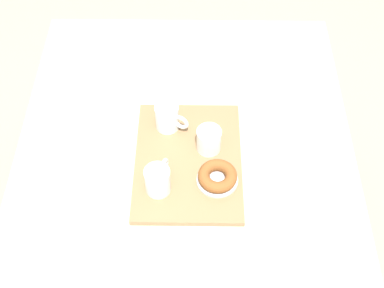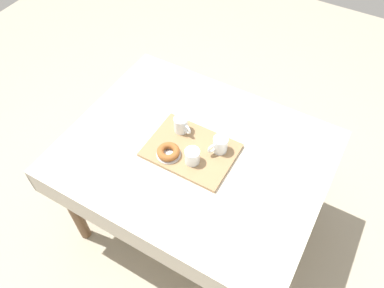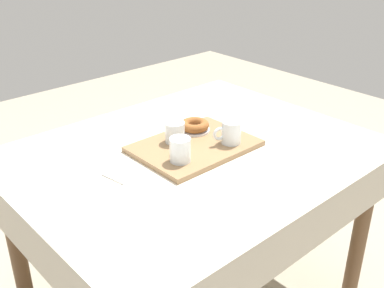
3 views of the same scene
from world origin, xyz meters
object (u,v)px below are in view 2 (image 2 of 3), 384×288
Objects in this scene: serving_tray at (191,150)px; donut_plate_left at (169,154)px; water_glass_near at (192,157)px; sugar_donut_left at (168,152)px; paper_napkin at (245,179)px; tea_mug_left at (181,125)px; dining_table at (194,163)px; tea_mug_right at (220,145)px.

serving_tray is 3.60× the size of donut_plate_left.
water_glass_near is 0.65× the size of donut_plate_left.
serving_tray is 0.12m from sugar_donut_left.
donut_plate_left is 0.39m from paper_napkin.
serving_tray is 4.19× the size of paper_napkin.
tea_mug_left is at bearing 166.33° from paper_napkin.
serving_tray is 0.14m from tea_mug_left.
tea_mug_left is 0.17m from sugar_donut_left.
sugar_donut_left reaches higher than paper_napkin.
tea_mug_left is at bearing 99.22° from donut_plate_left.
donut_plate_left reaches higher than dining_table.
sugar_donut_left is (0.00, 0.00, 0.02)m from donut_plate_left.
water_glass_near is at bearing -69.02° from dining_table.
tea_mug_right reaches higher than serving_tray.
tea_mug_right is (0.12, 0.06, 0.05)m from serving_tray.
donut_plate_left is at bearing -133.95° from dining_table.
serving_tray is 5.57× the size of water_glass_near.
water_glass_near is 0.12m from sugar_donut_left.
tea_mug_left reaches higher than serving_tray.
tea_mug_right reaches higher than sugar_donut_left.
water_glass_near is (0.04, -0.06, 0.04)m from serving_tray.
water_glass_near is 0.69× the size of sugar_donut_left.
tea_mug_right is 1.02× the size of paper_napkin.
dining_table is 0.20m from tea_mug_right.
dining_table is 0.18m from donut_plate_left.
donut_plate_left is 0.02m from sugar_donut_left.
paper_napkin is at bearing -13.67° from tea_mug_left.
donut_plate_left is (-0.20, -0.15, -0.04)m from tea_mug_right.
paper_napkin is (0.41, -0.10, -0.06)m from tea_mug_left.
tea_mug_left is 0.96× the size of sugar_donut_left.
dining_table is 0.11m from serving_tray.
serving_tray is at bearing 47.70° from donut_plate_left.
water_glass_near is at bearing -123.46° from tea_mug_right.
donut_plate_left is at bearing -132.30° from serving_tray.
tea_mug_right is at bearing 56.54° from water_glass_near.
water_glass_near is 0.27m from paper_napkin.
water_glass_near is (-0.08, -0.13, -0.01)m from tea_mug_right.
donut_plate_left reaches higher than paper_napkin.
sugar_donut_left reaches higher than donut_plate_left.
dining_table is at bearing -31.16° from tea_mug_left.
dining_table is 12.60× the size of paper_napkin.
serving_tray is at bearing 124.65° from water_glass_near.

